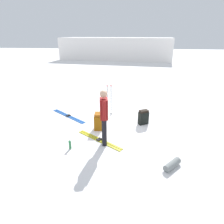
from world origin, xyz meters
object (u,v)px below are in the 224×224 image
ski_pair_far (99,140)px  ski_poles_planted_near (109,99)px  skier_standing (104,115)px  thermos_bottle (70,145)px  backpack_large_dark (98,121)px  ski_pair_near (68,116)px  sleeping_mat_rolled (172,165)px  backpack_bright (143,117)px

ski_pair_far → ski_poles_planted_near: 2.16m
skier_standing → thermos_bottle: (-0.96, -0.39, -0.82)m
backpack_large_dark → ski_pair_near: bearing=145.8°
sleeping_mat_rolled → thermos_bottle: size_ratio=2.12×
ski_pair_far → ski_poles_planted_near: (0.08, 2.04, 0.70)m
skier_standing → thermos_bottle: size_ratio=6.54×
ski_poles_planted_near → thermos_bottle: (-0.85, -2.61, -0.58)m
ski_pair_near → ski_pair_far: same height
skier_standing → backpack_bright: size_ratio=3.10×
ski_pair_far → skier_standing: bearing=-43.1°
backpack_bright → ski_poles_planted_near: 1.58m
backpack_bright → ski_poles_planted_near: ski_poles_planted_near is taller
backpack_large_dark → backpack_bright: bearing=19.6°
ski_pair_near → ski_poles_planted_near: bearing=9.6°
sleeping_mat_rolled → skier_standing: bearing=152.6°
ski_poles_planted_near → sleeping_mat_rolled: (1.96, -3.18, -0.62)m
skier_standing → backpack_large_dark: bearing=109.6°
skier_standing → ski_pair_far: (-0.19, 0.18, -0.94)m
backpack_large_dark → sleeping_mat_rolled: backpack_large_dark is taller
backpack_bright → ski_pair_far: bearing=-136.6°
skier_standing → thermos_bottle: skier_standing is taller
ski_pair_far → backpack_bright: 1.99m
ski_pair_near → thermos_bottle: (0.81, -2.33, 0.12)m
ski_pair_far → sleeping_mat_rolled: size_ratio=2.85×
ski_poles_planted_near → thermos_bottle: size_ratio=4.90×
ski_pair_near → backpack_large_dark: backpack_large_dark is taller
skier_standing → backpack_large_dark: 1.22m
backpack_bright → sleeping_mat_rolled: 2.57m
thermos_bottle → ski_poles_planted_near: bearing=72.0°
skier_standing → ski_poles_planted_near: (-0.11, 2.22, -0.25)m
ski_pair_far → backpack_large_dark: bearing=101.1°
backpack_bright → backpack_large_dark: bearing=-160.4°
backpack_large_dark → sleeping_mat_rolled: size_ratio=1.07×
ski_pair_far → sleeping_mat_rolled: 2.34m
ski_pair_far → ski_poles_planted_near: bearing=87.7°
skier_standing → ski_poles_planted_near: skier_standing is taller
skier_standing → ski_pair_near: bearing=132.4°
ski_pair_far → thermos_bottle: thermos_bottle is taller
thermos_bottle → skier_standing: bearing=22.2°
backpack_large_dark → skier_standing: bearing=-70.4°
skier_standing → ski_pair_far: bearing=136.9°
ski_poles_planted_near → thermos_bottle: ski_poles_planted_near is taller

